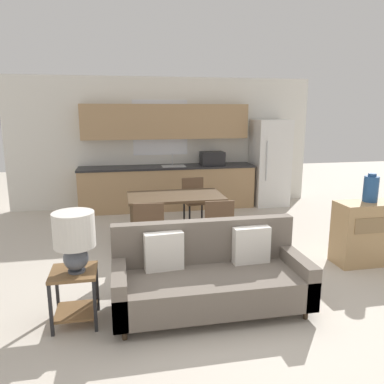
{
  "coord_description": "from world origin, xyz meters",
  "views": [
    {
      "loc": [
        -0.98,
        -3.33,
        2.03
      ],
      "look_at": [
        -0.03,
        1.5,
        0.95
      ],
      "focal_mm": 35.0,
      "sensor_mm": 36.0,
      "label": 1
    }
  ],
  "objects_px": {
    "vase": "(371,188)",
    "dining_chair_near_right": "(217,224)",
    "dining_chair_far_right": "(195,199)",
    "dining_table": "(175,199)",
    "couch": "(209,277)",
    "table_lamp": "(74,236)",
    "credenza": "(369,233)",
    "side_table": "(75,288)",
    "refrigerator": "(270,163)",
    "dining_chair_near_left": "(149,226)"
  },
  "relations": [
    {
      "from": "refrigerator",
      "to": "dining_chair_far_right",
      "type": "distance_m",
      "value": 2.29
    },
    {
      "from": "refrigerator",
      "to": "vase",
      "type": "bearing_deg",
      "value": -89.32
    },
    {
      "from": "dining_chair_far_right",
      "to": "credenza",
      "type": "bearing_deg",
      "value": -53.66
    },
    {
      "from": "dining_chair_near_left",
      "to": "table_lamp",
      "type": "bearing_deg",
      "value": 65.56
    },
    {
      "from": "table_lamp",
      "to": "credenza",
      "type": "height_order",
      "value": "table_lamp"
    },
    {
      "from": "credenza",
      "to": "dining_chair_near_left",
      "type": "distance_m",
      "value": 2.96
    },
    {
      "from": "dining_table",
      "to": "table_lamp",
      "type": "distance_m",
      "value": 2.53
    },
    {
      "from": "credenza",
      "to": "vase",
      "type": "distance_m",
      "value": 0.6
    },
    {
      "from": "dining_chair_near_right",
      "to": "dining_chair_far_right",
      "type": "distance_m",
      "value": 1.54
    },
    {
      "from": "dining_chair_near_right",
      "to": "refrigerator",
      "type": "bearing_deg",
      "value": -121.84
    },
    {
      "from": "couch",
      "to": "dining_chair_far_right",
      "type": "bearing_deg",
      "value": 81.45
    },
    {
      "from": "table_lamp",
      "to": "dining_chair_near_right",
      "type": "xyz_separation_m",
      "value": [
        1.74,
        1.38,
        -0.41
      ]
    },
    {
      "from": "refrigerator",
      "to": "couch",
      "type": "xyz_separation_m",
      "value": [
        -2.33,
        -4.06,
        -0.58
      ]
    },
    {
      "from": "dining_chair_near_left",
      "to": "dining_chair_near_right",
      "type": "bearing_deg",
      "value": -178.74
    },
    {
      "from": "couch",
      "to": "dining_table",
      "type": "bearing_deg",
      "value": 90.9
    },
    {
      "from": "dining_chair_near_right",
      "to": "table_lamp",
      "type": "bearing_deg",
      "value": 41.13
    },
    {
      "from": "credenza",
      "to": "dining_chair_near_right",
      "type": "distance_m",
      "value": 2.04
    },
    {
      "from": "side_table",
      "to": "vase",
      "type": "xyz_separation_m",
      "value": [
        3.71,
        0.81,
        0.66
      ]
    },
    {
      "from": "couch",
      "to": "vase",
      "type": "distance_m",
      "value": 2.58
    },
    {
      "from": "dining_chair_far_right",
      "to": "vase",
      "type": "bearing_deg",
      "value": -53.33
    },
    {
      "from": "couch",
      "to": "dining_chair_near_right",
      "type": "distance_m",
      "value": 1.39
    },
    {
      "from": "couch",
      "to": "table_lamp",
      "type": "distance_m",
      "value": 1.42
    },
    {
      "from": "vase",
      "to": "dining_chair_near_right",
      "type": "distance_m",
      "value": 2.08
    },
    {
      "from": "dining_chair_far_right",
      "to": "couch",
      "type": "bearing_deg",
      "value": -104.83
    },
    {
      "from": "dining_chair_near_left",
      "to": "dining_chair_far_right",
      "type": "height_order",
      "value": "same"
    },
    {
      "from": "vase",
      "to": "couch",
      "type": "bearing_deg",
      "value": -162.07
    },
    {
      "from": "vase",
      "to": "dining_chair_near_right",
      "type": "relative_size",
      "value": 0.45
    },
    {
      "from": "dining_chair_near_left",
      "to": "dining_chair_far_right",
      "type": "xyz_separation_m",
      "value": [
        0.94,
        1.48,
        0.0
      ]
    },
    {
      "from": "couch",
      "to": "dining_chair_near_right",
      "type": "relative_size",
      "value": 2.34
    },
    {
      "from": "dining_chair_near_left",
      "to": "dining_chair_far_right",
      "type": "relative_size",
      "value": 1.0
    },
    {
      "from": "couch",
      "to": "side_table",
      "type": "distance_m",
      "value": 1.34
    },
    {
      "from": "refrigerator",
      "to": "couch",
      "type": "height_order",
      "value": "refrigerator"
    },
    {
      "from": "side_table",
      "to": "credenza",
      "type": "xyz_separation_m",
      "value": [
        3.72,
        0.77,
        0.06
      ]
    },
    {
      "from": "vase",
      "to": "credenza",
      "type": "bearing_deg",
      "value": -69.51
    },
    {
      "from": "table_lamp",
      "to": "dining_chair_near_left",
      "type": "xyz_separation_m",
      "value": [
        0.8,
        1.43,
        -0.41
      ]
    },
    {
      "from": "dining_table",
      "to": "vase",
      "type": "relative_size",
      "value": 3.9
    },
    {
      "from": "dining_table",
      "to": "dining_chair_near_right",
      "type": "height_order",
      "value": "dining_chair_near_right"
    },
    {
      "from": "dining_table",
      "to": "couch",
      "type": "bearing_deg",
      "value": -89.1
    },
    {
      "from": "side_table",
      "to": "dining_chair_near_right",
      "type": "relative_size",
      "value": 0.64
    },
    {
      "from": "table_lamp",
      "to": "dining_chair_near_right",
      "type": "height_order",
      "value": "table_lamp"
    },
    {
      "from": "refrigerator",
      "to": "credenza",
      "type": "distance_m",
      "value": 3.37
    },
    {
      "from": "refrigerator",
      "to": "side_table",
      "type": "xyz_separation_m",
      "value": [
        -3.67,
        -4.1,
        -0.56
      ]
    },
    {
      "from": "credenza",
      "to": "dining_chair_near_right",
      "type": "bearing_deg",
      "value": 163.27
    },
    {
      "from": "dining_table",
      "to": "dining_chair_far_right",
      "type": "xyz_separation_m",
      "value": [
        0.46,
        0.74,
        -0.18
      ]
    },
    {
      "from": "refrigerator",
      "to": "dining_chair_near_right",
      "type": "bearing_deg",
      "value": -124.57
    },
    {
      "from": "credenza",
      "to": "dining_chair_near_left",
      "type": "bearing_deg",
      "value": 167.47
    },
    {
      "from": "table_lamp",
      "to": "vase",
      "type": "distance_m",
      "value": 3.77
    },
    {
      "from": "credenza",
      "to": "dining_chair_near_right",
      "type": "height_order",
      "value": "credenza"
    },
    {
      "from": "dining_table",
      "to": "dining_chair_near_right",
      "type": "bearing_deg",
      "value": -59.74
    },
    {
      "from": "dining_chair_near_right",
      "to": "dining_chair_near_left",
      "type": "relative_size",
      "value": 1.0
    }
  ]
}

